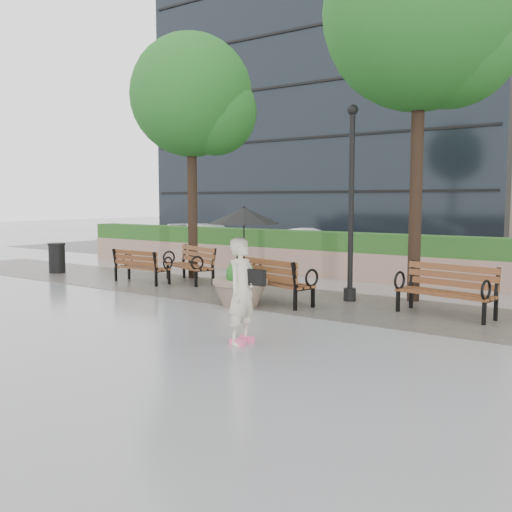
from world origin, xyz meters
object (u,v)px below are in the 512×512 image
Objects in this scene: bench_3 at (445,301)px; planter_left at (240,288)px; car_right at (310,245)px; lamppost at (351,216)px; bench_1 at (190,272)px; trash_bin at (57,259)px; bench_0 at (142,273)px; car_left at (211,239)px; pedestrian at (243,261)px; bench_2 at (275,290)px.

bench_3 reaches higher than planter_left.
planter_left is at bearing -173.64° from car_right.
planter_left is 2.99m from lamppost.
bench_1 is 2.21× the size of trash_bin.
car_right is at bearing -96.91° from bench_0.
car_left is 2.03× the size of pedestrian.
car_right is (1.05, 7.48, 0.34)m from bench_0.
bench_0 is at bearing -140.45° from car_left.
lamppost reaches higher than car_left.
bench_3 is at bearing -10.85° from lamppost.
planter_left is 0.27× the size of lamppost.
bench_0 is at bearing 0.73° from trash_bin.
bench_2 is 1.01× the size of bench_3.
bench_3 is 0.53× the size of car_right.
bench_3 is 4.62m from pedestrian.
lamppost reaches higher than trash_bin.
bench_2 and bench_3 have the same top height.
trash_bin is 0.20× the size of car_left.
pedestrian is at bearing 129.02° from bench_2.
bench_1 is 6.62m from car_right.
car_left is (-8.12, 8.68, 0.25)m from planter_left.
pedestrian is at bearing -52.02° from planter_left.
bench_0 is at bearing 7.92° from bench_2.
bench_3 is at bearing 1.87° from trash_bin.
car_right is (4.83, 7.53, 0.17)m from trash_bin.
car_left is (-12.10, 7.19, 0.34)m from bench_3.
planter_left is at bearing 68.82° from bench_2.
car_right is (0.05, 6.61, 0.32)m from bench_1.
bench_0 is 7.37m from pedestrian.
pedestrian reaches higher than bench_3.
bench_3 reaches higher than bench_1.
planter_left is 8.16m from trash_bin.
bench_0 is 0.88× the size of bench_3.
bench_2 is at bearing -169.27° from car_right.
bench_2 reaches higher than bench_0.
bench_1 is 4.00m from bench_2.
pedestrian is at bearing -125.30° from car_left.
bench_3 is 0.45× the size of lamppost.
bench_1 reaches higher than bench_0.
trash_bin is (-8.55, 0.43, 0.15)m from bench_2.
lamppost reaches higher than bench_3.
car_left is at bearing 146.93° from bench_1.
car_right is at bearing 23.45° from pedestrian.
bench_1 is at bearing 148.58° from planter_left.
bench_0 is at bearing 157.69° from car_right.
bench_1 is 0.45× the size of lamppost.
pedestrian reaches higher than car_left.
car_left is (-0.03, 7.58, 0.19)m from trash_bin.
planter_left is 11.89m from car_left.
bench_2 is (4.77, -0.48, 0.03)m from bench_0.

